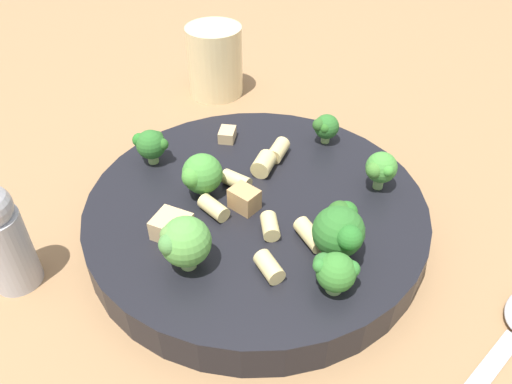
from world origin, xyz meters
TOP-DOWN VIEW (x-y plane):
  - ground_plane at (0.00, 0.00)m, footprint 2.00×2.00m
  - pasta_bowl at (0.00, 0.00)m, footprint 0.29×0.29m
  - broccoli_floret_0 at (0.11, -0.02)m, footprint 0.03×0.03m
  - broccoli_floret_1 at (-0.04, -0.03)m, footprint 0.03×0.04m
  - broccoli_floret_2 at (0.09, 0.01)m, footprint 0.04×0.04m
  - broccoli_floret_3 at (0.02, -0.09)m, footprint 0.04×0.04m
  - broccoli_floret_4 at (-0.02, 0.11)m, footprint 0.02×0.03m
  - broccoli_floret_5 at (0.06, 0.09)m, footprint 0.03×0.03m
  - broccoli_floret_6 at (-0.11, -0.04)m, footprint 0.03×0.03m
  - rigatoni_0 at (-0.01, -0.04)m, footprint 0.03×0.01m
  - rigatoni_1 at (-0.03, 0.00)m, footprint 0.03×0.02m
  - rigatoni_2 at (0.04, -0.02)m, footprint 0.03×0.02m
  - rigatoni_3 at (0.07, -0.05)m, footprint 0.03×0.02m
  - rigatoni_4 at (-0.03, 0.03)m, footprint 0.03×0.03m
  - rigatoni_5 at (-0.03, 0.06)m, footprint 0.02×0.03m
  - rigatoni_6 at (0.06, -0.00)m, footprint 0.03×0.02m
  - chicken_chunk_0 at (-0.09, 0.04)m, footprint 0.02×0.03m
  - chicken_chunk_1 at (-0.01, -0.08)m, footprint 0.04×0.03m
  - chicken_chunk_2 at (-0.00, -0.01)m, footprint 0.03×0.02m
  - drinking_glass at (-0.22, 0.13)m, footprint 0.07×0.07m
  - pepper_shaker at (-0.08, -0.18)m, footprint 0.04×0.04m

SIDE VIEW (x-z plane):
  - ground_plane at x=0.00m, z-range 0.00..0.00m
  - pasta_bowl at x=0.00m, z-range 0.00..0.04m
  - drinking_glass at x=-0.22m, z-range -0.01..0.08m
  - chicken_chunk_0 at x=-0.09m, z-range 0.03..0.04m
  - rigatoni_0 at x=-0.01m, z-range 0.03..0.05m
  - rigatoni_1 at x=-0.03m, z-range 0.03..0.05m
  - rigatoni_2 at x=0.04m, z-range 0.03..0.05m
  - rigatoni_6 at x=0.06m, z-range 0.03..0.05m
  - rigatoni_3 at x=0.07m, z-range 0.03..0.05m
  - rigatoni_5 at x=-0.03m, z-range 0.03..0.05m
  - chicken_chunk_1 at x=-0.01m, z-range 0.03..0.05m
  - rigatoni_4 at x=-0.03m, z-range 0.03..0.05m
  - chicken_chunk_2 at x=0.00m, z-range 0.03..0.05m
  - pepper_shaker at x=-0.08m, z-range 0.00..0.10m
  - broccoli_floret_4 at x=-0.02m, z-range 0.04..0.07m
  - broccoli_floret_0 at x=0.11m, z-range 0.03..0.07m
  - broccoli_floret_6 at x=-0.11m, z-range 0.04..0.07m
  - broccoli_floret_1 at x=-0.04m, z-range 0.03..0.07m
  - broccoli_floret_5 at x=0.06m, z-range 0.04..0.07m
  - broccoli_floret_2 at x=0.09m, z-range 0.04..0.08m
  - broccoli_floret_3 at x=0.02m, z-range 0.04..0.08m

